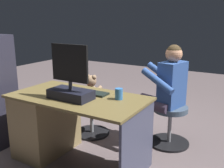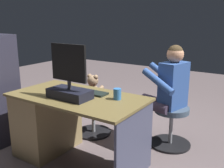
{
  "view_description": "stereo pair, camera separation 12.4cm",
  "coord_description": "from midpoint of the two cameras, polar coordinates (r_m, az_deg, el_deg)",
  "views": [
    {
      "loc": [
        -1.55,
        2.27,
        1.48
      ],
      "look_at": [
        -0.18,
        -0.03,
        0.78
      ],
      "focal_mm": 41.92,
      "sensor_mm": 36.0,
      "label": 1
    },
    {
      "loc": [
        -1.66,
        2.21,
        1.48
      ],
      "look_at": [
        -0.18,
        -0.03,
        0.78
      ],
      "focal_mm": 41.92,
      "sensor_mm": 36.0,
      "label": 2
    }
  ],
  "objects": [
    {
      "name": "tv_remote",
      "position": [
        2.78,
        -10.02,
        -1.45
      ],
      "size": [
        0.06,
        0.15,
        0.02
      ],
      "primitive_type": "cube",
      "rotation": [
        0.0,
        0.0,
        0.12
      ],
      "color": "black",
      "rests_on": "desk"
    },
    {
      "name": "ground_plane",
      "position": [
        3.13,
        -1.93,
        -13.72
      ],
      "size": [
        10.0,
        10.0,
        0.0
      ],
      "primitive_type": "plane",
      "color": "#635557"
    },
    {
      "name": "desk",
      "position": [
        2.95,
        -11.47,
        -7.61
      ],
      "size": [
        1.37,
        0.73,
        0.72
      ],
      "color": "brown",
      "rests_on": "ground_plane"
    },
    {
      "name": "person",
      "position": [
        3.04,
        12.63,
        -0.8
      ],
      "size": [
        0.59,
        0.56,
        1.18
      ],
      "color": "#31539A",
      "rests_on": "ground_plane"
    },
    {
      "name": "visitor_chair",
      "position": [
        3.16,
        13.88,
        -8.26
      ],
      "size": [
        0.48,
        0.48,
        0.47
      ],
      "color": "black",
      "rests_on": "ground_plane"
    },
    {
      "name": "computer_mouse",
      "position": [
        2.87,
        -8.87,
        -0.69
      ],
      "size": [
        0.06,
        0.1,
        0.04
      ],
      "primitive_type": "ellipsoid",
      "color": "#2B2D22",
      "rests_on": "desk"
    },
    {
      "name": "office_chair_teddy",
      "position": [
        3.37,
        -3.03,
        -6.35
      ],
      "size": [
        0.45,
        0.45,
        0.47
      ],
      "color": "black",
      "rests_on": "ground_plane"
    },
    {
      "name": "monitor",
      "position": [
        2.5,
        -7.88,
        -0.02
      ],
      "size": [
        0.42,
        0.22,
        0.52
      ],
      "color": "black",
      "rests_on": "desk"
    },
    {
      "name": "teddy_bear",
      "position": [
        3.28,
        -3.0,
        -0.81
      ],
      "size": [
        0.22,
        0.22,
        0.32
      ],
      "color": "#977658",
      "rests_on": "office_chair_teddy"
    },
    {
      "name": "cup",
      "position": [
        2.47,
        2.61,
        -2.2
      ],
      "size": [
        0.07,
        0.07,
        0.11
      ],
      "primitive_type": "cylinder",
      "color": "#3372BF",
      "rests_on": "desk"
    },
    {
      "name": "keyboard",
      "position": [
        2.69,
        -3.88,
        -1.73
      ],
      "size": [
        0.42,
        0.14,
        0.02
      ],
      "primitive_type": "cube",
      "color": "black",
      "rests_on": "desk"
    }
  ]
}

